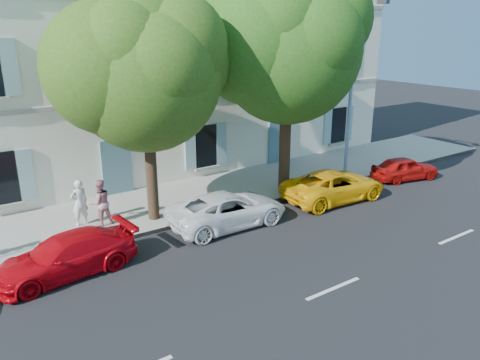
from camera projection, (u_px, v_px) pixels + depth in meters
ground at (250, 238)px, 16.18m from camera, size 90.00×90.00×0.00m
sidewalk at (188, 199)px, 19.65m from camera, size 36.00×4.50×0.15m
kerb at (215, 215)px, 17.95m from camera, size 36.00×0.16×0.16m
building at (126, 48)px, 22.31m from camera, size 28.00×7.00×12.00m
car_red_coupe at (66, 256)px, 13.65m from camera, size 4.26×2.06×1.19m
car_white_coupe at (228, 209)px, 17.05m from camera, size 4.51×2.14×1.24m
car_yellow_supercar at (334, 185)px, 19.57m from camera, size 4.71×2.37×1.28m
car_red_hatchback at (405, 168)px, 22.24m from camera, size 3.49×2.04×1.12m
tree_left at (146, 76)px, 15.87m from camera, size 5.23×5.23×8.10m
tree_right at (288, 51)px, 18.81m from camera, size 5.97×5.97×9.20m
street_lamp at (354, 80)px, 20.98m from camera, size 0.30×1.71×7.99m
pedestrian_a at (80, 202)px, 16.68m from camera, size 0.67×0.49×1.69m
pedestrian_b at (100, 202)px, 16.66m from camera, size 0.87×0.70×1.70m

